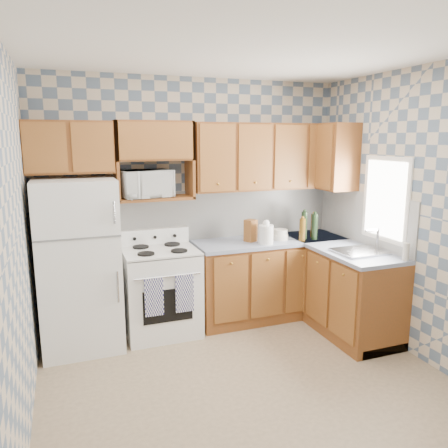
{
  "coord_description": "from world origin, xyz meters",
  "views": [
    {
      "loc": [
        -1.37,
        -3.08,
        2.06
      ],
      "look_at": [
        0.05,
        0.75,
        1.25
      ],
      "focal_mm": 35.0,
      "sensor_mm": 36.0,
      "label": 1
    }
  ],
  "objects": [
    {
      "name": "backsplash_right",
      "position": [
        1.69,
        0.8,
        1.2
      ],
      "size": [
        0.02,
        1.6,
        0.56
      ],
      "primitive_type": "cube",
      "color": "white",
      "rests_on": "right_wall"
    },
    {
      "name": "bottle_3",
      "position": [
        1.12,
        1.1,
        1.05
      ],
      "size": [
        0.07,
        0.07,
        0.25
      ],
      "primitive_type": "cylinder",
      "color": "#5B3B0F",
      "rests_on": "countertop_back"
    },
    {
      "name": "base_cabinets_back",
      "position": [
        0.82,
        1.3,
        0.44
      ],
      "size": [
        1.75,
        0.6,
        0.88
      ],
      "primitive_type": "cube",
      "color": "brown",
      "rests_on": "floor"
    },
    {
      "name": "countertop_right",
      "position": [
        1.4,
        0.8,
        0.9
      ],
      "size": [
        0.63,
        1.6,
        0.04
      ],
      "primitive_type": "cube",
      "color": "slate",
      "rests_on": "base_cabinets_right"
    },
    {
      "name": "floor",
      "position": [
        0.0,
        0.0,
        0.0
      ],
      "size": [
        3.4,
        3.4,
        0.0
      ],
      "primitive_type": "plane",
      "color": "#7B664E",
      "rests_on": "ground"
    },
    {
      "name": "dish_towel_right",
      "position": [
        -0.3,
        0.93,
        0.54
      ],
      "size": [
        0.18,
        0.02,
        0.39
      ],
      "primitive_type": "cube",
      "color": "navy",
      "rests_on": "stove_body"
    },
    {
      "name": "sink",
      "position": [
        1.4,
        0.45,
        0.93
      ],
      "size": [
        0.48,
        0.4,
        0.03
      ],
      "primitive_type": "cube",
      "color": "#B7B7BC",
      "rests_on": "countertop_right"
    },
    {
      "name": "window",
      "position": [
        1.69,
        0.45,
        1.45
      ],
      "size": [
        0.02,
        0.66,
        0.86
      ],
      "primitive_type": "cube",
      "color": "white",
      "rests_on": "right_wall"
    },
    {
      "name": "refrigerator",
      "position": [
        -1.27,
        1.25,
        0.84
      ],
      "size": [
        0.75,
        0.7,
        1.68
      ],
      "primitive_type": "cube",
      "color": "white",
      "rests_on": "floor"
    },
    {
      "name": "microwave_shelf",
      "position": [
        -0.47,
        1.44,
        1.44
      ],
      "size": [
        0.8,
        0.33,
        0.03
      ],
      "primitive_type": "cube",
      "color": "brown",
      "rests_on": "back_wall"
    },
    {
      "name": "food_containers",
      "position": [
        0.91,
        1.24,
        0.98
      ],
      "size": [
        0.18,
        0.18,
        0.12
      ],
      "primitive_type": null,
      "color": "beige",
      "rests_on": "countertop_back"
    },
    {
      "name": "right_wall",
      "position": [
        1.7,
        0.0,
        1.35
      ],
      "size": [
        0.02,
        3.2,
        2.7
      ],
      "primitive_type": "cube",
      "color": "slate",
      "rests_on": "ground"
    },
    {
      "name": "backsplash_back",
      "position": [
        0.4,
        1.59,
        1.2
      ],
      "size": [
        2.6,
        0.02,
        0.56
      ],
      "primitive_type": "cube",
      "color": "white",
      "rests_on": "back_wall"
    },
    {
      "name": "upper_cabinets_fridge",
      "position": [
        -1.29,
        1.44,
        1.97
      ],
      "size": [
        0.82,
        0.33,
        0.5
      ],
      "primitive_type": "cube",
      "color": "brown",
      "rests_on": "back_wall"
    },
    {
      "name": "backguard",
      "position": [
        -0.47,
        1.55,
        1.0
      ],
      "size": [
        0.76,
        0.08,
        0.17
      ],
      "primitive_type": "cube",
      "color": "white",
      "rests_on": "cooktop"
    },
    {
      "name": "electric_kettle",
      "position": [
        0.67,
        1.11,
        1.02
      ],
      "size": [
        0.16,
        0.16,
        0.21
      ],
      "primitive_type": "cylinder",
      "color": "white",
      "rests_on": "countertop_back"
    },
    {
      "name": "upper_cabinets_back",
      "position": [
        0.82,
        1.44,
        1.85
      ],
      "size": [
        1.75,
        0.33,
        0.74
      ],
      "primitive_type": "cube",
      "color": "brown",
      "rests_on": "back_wall"
    },
    {
      "name": "bottle_0",
      "position": [
        1.19,
        1.18,
        1.08
      ],
      "size": [
        0.07,
        0.07,
        0.31
      ],
      "primitive_type": "cylinder",
      "color": "black",
      "rests_on": "countertop_back"
    },
    {
      "name": "bottle_1",
      "position": [
        1.29,
        1.12,
        1.07
      ],
      "size": [
        0.07,
        0.07,
        0.29
      ],
      "primitive_type": "cylinder",
      "color": "black",
      "rests_on": "countertop_back"
    },
    {
      "name": "dish_towel_left",
      "position": [
        -0.61,
        0.93,
        0.54
      ],
      "size": [
        0.18,
        0.02,
        0.39
      ],
      "primitive_type": "cube",
      "color": "navy",
      "rests_on": "stove_body"
    },
    {
      "name": "bottle_2",
      "position": [
        1.34,
        1.22,
        1.06
      ],
      "size": [
        0.07,
        0.07,
        0.27
      ],
      "primitive_type": "cylinder",
      "color": "#5B3B0F",
      "rests_on": "countertop_back"
    },
    {
      "name": "stove_body",
      "position": [
        -0.47,
        1.28,
        0.45
      ],
      "size": [
        0.76,
        0.65,
        0.9
      ],
      "primitive_type": "cube",
      "color": "white",
      "rests_on": "floor"
    },
    {
      "name": "soap_bottle",
      "position": [
        1.62,
        0.05,
        1.01
      ],
      "size": [
        0.06,
        0.06,
        0.17
      ],
      "primitive_type": "cylinder",
      "color": "beige",
      "rests_on": "countertop_right"
    },
    {
      "name": "upper_cabinets_right",
      "position": [
        1.53,
        1.25,
        1.85
      ],
      "size": [
        0.33,
        0.7,
        0.74
      ],
      "primitive_type": "cube",
      "color": "brown",
      "rests_on": "right_wall"
    },
    {
      "name": "microwave",
      "position": [
        -0.56,
        1.44,
        1.59
      ],
      "size": [
        0.57,
        0.44,
        0.28
      ],
      "primitive_type": "imported",
      "rotation": [
        0.0,
        0.0,
        0.2
      ],
      "color": "white",
      "rests_on": "microwave_shelf"
    },
    {
      "name": "base_cabinets_right",
      "position": [
        1.4,
        0.8,
        0.44
      ],
      "size": [
        0.6,
        1.6,
        0.88
      ],
      "primitive_type": "cube",
      "color": "brown",
      "rests_on": "floor"
    },
    {
      "name": "cooktop",
      "position": [
        -0.47,
        1.28,
        0.91
      ],
      "size": [
        0.76,
        0.65,
        0.02
      ],
      "primitive_type": "cube",
      "color": "silver",
      "rests_on": "stove_body"
    },
    {
      "name": "knife_block",
      "position": [
        0.56,
        1.28,
        1.04
      ],
      "size": [
        0.15,
        0.15,
        0.25
      ],
      "primitive_type": "cube",
      "rotation": [
        0.0,
        0.0,
        0.4
      ],
      "color": "brown",
      "rests_on": "countertop_back"
    },
    {
      "name": "back_wall",
      "position": [
        0.0,
        1.6,
        1.35
      ],
      "size": [
        3.4,
        0.02,
        2.7
      ],
      "primitive_type": "cube",
      "color": "slate",
      "rests_on": "ground"
    },
    {
      "name": "countertop_back",
      "position": [
        0.82,
        1.3,
        0.9
      ],
      "size": [
        1.77,
        0.63,
        0.04
      ],
      "primitive_type": "cube",
      "color": "slate",
      "rests_on": "base_cabinets_back"
    }
  ]
}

